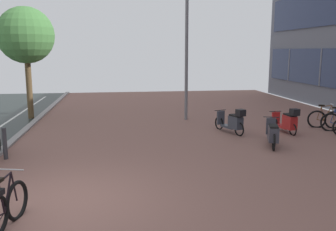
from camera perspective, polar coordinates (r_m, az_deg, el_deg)
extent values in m
cube|color=#7F564D|center=(8.71, 17.78, -11.06)|extent=(14.40, 40.00, 0.05)
cube|color=slate|center=(21.49, 22.89, 6.98)|extent=(0.10, 0.12, 2.01)
cube|color=slate|center=(24.69, 18.52, 7.56)|extent=(0.10, 0.12, 2.01)
torus|color=black|center=(7.41, -22.62, -12.21)|extent=(0.25, 0.74, 0.74)
cylinder|color=black|center=(7.09, -23.83, -10.98)|extent=(0.12, 0.33, 0.65)
cylinder|color=black|center=(6.94, -24.67, -11.74)|extent=(0.07, 0.15, 0.59)
cylinder|color=black|center=(6.95, -24.23, -8.87)|extent=(0.14, 0.41, 0.09)
cylinder|color=black|center=(6.98, -24.82, -14.00)|extent=(0.09, 0.26, 0.08)
cylinder|color=black|center=(7.26, -23.01, -10.23)|extent=(0.07, 0.16, 0.59)
cylinder|color=#ADADB2|center=(7.10, -23.45, -7.79)|extent=(0.47, 0.14, 0.02)
torus|color=black|center=(15.28, 24.13, -1.00)|extent=(0.72, 0.36, 0.75)
cylinder|color=navy|center=(15.27, 24.92, -0.13)|extent=(0.14, 0.09, 0.60)
cylinder|color=navy|center=(15.30, 24.58, -1.11)|extent=(0.24, 0.12, 0.08)
cylinder|color=navy|center=(15.24, 24.47, -0.01)|extent=(0.16, 0.09, 0.55)
cube|color=black|center=(15.21, 24.82, 1.12)|extent=(0.24, 0.17, 0.06)
torus|color=black|center=(15.76, 22.31, -0.57)|extent=(0.72, 0.31, 0.74)
torus|color=black|center=(15.90, 24.60, -0.64)|extent=(0.72, 0.31, 0.74)
cylinder|color=brown|center=(15.80, 23.76, 0.33)|extent=(0.31, 0.14, 0.65)
cylinder|color=brown|center=(15.76, 23.06, 0.27)|extent=(0.14, 0.08, 0.59)
cylinder|color=brown|center=(15.74, 23.65, 1.38)|extent=(0.38, 0.16, 0.09)
cylinder|color=brown|center=(15.79, 22.74, -0.67)|extent=(0.25, 0.11, 0.08)
cylinder|color=brown|center=(15.73, 22.63, 0.37)|extent=(0.17, 0.08, 0.54)
cylinder|color=brown|center=(15.84, 24.47, 0.40)|extent=(0.15, 0.08, 0.59)
cube|color=black|center=(15.70, 22.96, 1.46)|extent=(0.24, 0.16, 0.06)
cylinder|color=#ADADB2|center=(15.78, 24.36, 1.62)|extent=(0.18, 0.46, 0.02)
torus|color=black|center=(13.46, 11.11, -2.12)|extent=(0.22, 0.52, 0.53)
torus|color=black|center=(14.44, 8.02, -1.20)|extent=(0.22, 0.52, 0.53)
cube|color=#343A44|center=(13.95, 9.51, -1.74)|extent=(0.50, 0.75, 0.08)
cube|color=#343A44|center=(13.59, 10.55, -1.10)|extent=(0.47, 0.62, 0.46)
cube|color=black|center=(13.54, 10.58, -0.02)|extent=(0.41, 0.56, 0.06)
cylinder|color=#343A44|center=(14.37, 8.10, -0.20)|extent=(0.11, 0.14, 0.53)
cube|color=#343A44|center=(14.31, 8.27, -0.34)|extent=(0.33, 0.18, 0.52)
cylinder|color=black|center=(14.30, 8.19, 0.82)|extent=(0.50, 0.20, 0.03)
cube|color=black|center=(13.31, 11.33, 0.43)|extent=(0.36, 0.36, 0.24)
torus|color=black|center=(11.74, 16.26, -4.05)|extent=(0.24, 0.56, 0.57)
torus|color=black|center=(13.01, 15.75, -2.66)|extent=(0.24, 0.56, 0.57)
cube|color=#353640|center=(12.38, 15.99, -3.43)|extent=(0.50, 0.78, 0.08)
cube|color=#353640|center=(11.93, 16.21, -2.83)|extent=(0.47, 0.64, 0.46)
cube|color=black|center=(11.87, 16.27, -1.61)|extent=(0.42, 0.58, 0.06)
cylinder|color=#353640|center=(12.93, 15.82, -1.46)|extent=(0.11, 0.14, 0.57)
cube|color=#353640|center=(12.86, 15.84, -1.64)|extent=(0.33, 0.18, 0.57)
cylinder|color=black|center=(12.85, 15.89, -0.24)|extent=(0.50, 0.20, 0.03)
torus|color=black|center=(14.03, 19.00, -2.11)|extent=(0.09, 0.47, 0.47)
torus|color=black|center=(15.14, 16.33, -1.09)|extent=(0.09, 0.47, 0.47)
cube|color=#B42020|center=(14.58, 17.61, -1.66)|extent=(0.35, 0.77, 0.08)
cube|color=#B42020|center=(14.18, 18.54, -1.01)|extent=(0.35, 0.61, 0.50)
cube|color=black|center=(14.13, 18.60, 0.09)|extent=(0.31, 0.55, 0.06)
cylinder|color=#B42020|center=(15.07, 16.42, -0.24)|extent=(0.08, 0.13, 0.47)
cube|color=#B42020|center=(15.01, 16.56, -0.37)|extent=(0.33, 0.11, 0.47)
cylinder|color=black|center=(15.01, 16.51, 0.62)|extent=(0.52, 0.08, 0.03)
cube|color=black|center=(13.87, 19.27, 0.50)|extent=(0.30, 0.30, 0.24)
cylinder|color=slate|center=(16.07, 2.92, 9.23)|extent=(0.14, 0.14, 5.60)
cylinder|color=brown|center=(17.64, -20.95, 4.19)|extent=(0.26, 0.26, 2.86)
sphere|color=#457C3D|center=(17.58, -21.43, 11.66)|extent=(2.49, 2.49, 2.49)
cylinder|color=#38383D|center=(11.32, -24.24, -4.04)|extent=(0.12, 0.12, 0.91)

